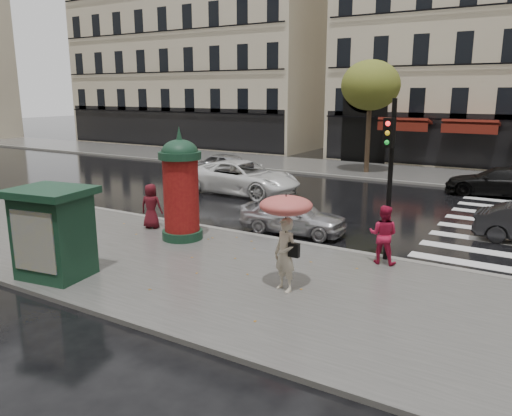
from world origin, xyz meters
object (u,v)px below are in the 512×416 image
Objects in this scene: traffic_light at (390,165)px; car_white at (242,178)px; car_silver at (293,216)px; man_burgundy at (151,206)px; morris_column at (181,186)px; car_black at (498,182)px; car_far_silver at (220,165)px; woman_umbrella at (286,227)px; woman_red at (383,235)px; newsstand at (53,232)px.

car_white is at bearing 144.51° from traffic_light.
car_white is (-5.25, 4.89, 0.17)m from car_silver.
man_burgundy is 0.35× the size of traffic_light.
morris_column reaches higher than man_burgundy.
car_black reaches higher than car_silver.
car_far_silver reaches higher than car_black.
morris_column is at bearing -168.17° from traffic_light.
traffic_light is at bearing -116.09° from car_silver.
traffic_light is at bearing 169.07° from man_burgundy.
woman_umbrella is 0.53× the size of traffic_light.
woman_red is 1.95m from traffic_light.
man_burgundy reaches higher than car_white.
woman_red reaches higher than car_silver.
man_burgundy is 0.43× the size of morris_column.
morris_column is 0.78× the size of car_black.
woman_red is at bearing 58.72° from car_far_silver.
newsstand is 19.97m from car_black.
car_far_silver is at bearing 110.29° from newsstand.
car_black is (1.69, 12.29, -2.19)m from traffic_light.
car_far_silver is (-12.65, 9.76, -2.15)m from traffic_light.
woman_umbrella reaches higher than car_white.
woman_umbrella is 0.42× the size of car_white.
car_silver is at bearing -131.72° from car_white.
car_silver is at bearing 114.97° from woman_umbrella.
car_silver is 0.88× the size of car_far_silver.
woman_umbrella reaches higher than car_silver.
newsstand is (-5.56, -2.23, -0.39)m from woman_umbrella.
newsstand is 0.63× the size of car_silver.
woman_umbrella is 0.52× the size of car_black.
car_silver is 0.65× the size of car_white.
newsstand is (1.17, -4.86, 0.41)m from man_burgundy.
man_burgundy is 7.28m from car_white.
morris_column is (-4.95, 2.16, 0.16)m from woman_umbrella.
traffic_light reaches higher than car_white.
woman_red is 0.37× the size of traffic_light.
traffic_light is at bearing -124.28° from car_white.
man_burgundy is 2.07m from morris_column.
woman_red is at bearing 9.05° from morris_column.
car_white is at bearing 99.46° from newsstand.
car_silver is (-3.69, 1.49, -2.24)m from traffic_light.
car_far_silver is (-3.71, 3.38, -0.08)m from car_white.
woman_red is 0.71× the size of newsstand.
newsstand reaches higher than woman_red.
car_black is at bearing -101.55° from woman_red.
woman_red is at bearing 166.86° from man_burgundy.
car_far_silver is (-4.56, 10.61, -0.19)m from man_burgundy.
car_far_silver is at bearing -87.06° from car_black.
car_black is (9.78, 13.14, -0.23)m from man_burgundy.
newsstand is at bearing -32.64° from car_black.
woman_red is 0.39× the size of car_far_silver.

